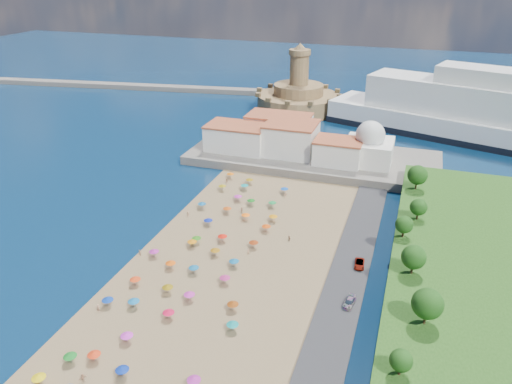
% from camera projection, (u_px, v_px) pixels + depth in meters
% --- Properties ---
extents(ground, '(700.00, 700.00, 0.00)m').
position_uv_depth(ground, '(209.00, 259.00, 123.90)').
color(ground, '#071938').
rests_on(ground, ground).
extents(terrace, '(90.00, 36.00, 3.00)m').
position_uv_depth(terrace, '(313.00, 158.00, 183.13)').
color(terrace, '#59544C').
rests_on(terrace, ground).
extents(jetty, '(18.00, 70.00, 2.40)m').
position_uv_depth(jetty, '(281.00, 126.00, 219.65)').
color(jetty, '#59544C').
rests_on(jetty, ground).
extents(breakwater, '(199.03, 34.77, 2.60)m').
position_uv_depth(breakwater, '(139.00, 87.00, 286.43)').
color(breakwater, '#59544C').
rests_on(breakwater, ground).
extents(waterfront_buildings, '(57.00, 29.00, 11.00)m').
position_uv_depth(waterfront_buildings, '(280.00, 137.00, 184.73)').
color(waterfront_buildings, silver).
rests_on(waterfront_buildings, terrace).
extents(domed_building, '(16.00, 16.00, 15.00)m').
position_uv_depth(domed_building, '(369.00, 146.00, 172.50)').
color(domed_building, silver).
rests_on(domed_building, terrace).
extents(fortress, '(40.00, 40.00, 32.40)m').
position_uv_depth(fortress, '(298.00, 97.00, 243.11)').
color(fortress, olive).
rests_on(fortress, ground).
extents(beach_parasols, '(32.09, 117.00, 2.20)m').
position_uv_depth(beach_parasols, '(185.00, 275.00, 113.96)').
color(beach_parasols, gray).
rests_on(beach_parasols, beach).
extents(beachgoers, '(34.76, 89.06, 1.89)m').
position_uv_depth(beachgoers, '(215.00, 233.00, 133.50)').
color(beachgoers, tan).
rests_on(beachgoers, beach).
extents(parked_cars, '(2.73, 51.49, 1.41)m').
position_uv_depth(parked_cars, '(349.00, 303.00, 105.79)').
color(parked_cars, gray).
rests_on(parked_cars, promenade).
extents(hillside_trees, '(10.98, 111.05, 7.50)m').
position_uv_depth(hillside_trees, '(414.00, 278.00, 99.04)').
color(hillside_trees, '#382314').
rests_on(hillside_trees, hillside).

